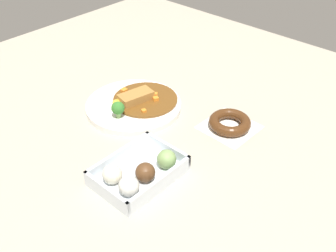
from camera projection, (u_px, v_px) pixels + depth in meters
ground_plane at (144, 121)px, 1.13m from camera, size 1.60×1.60×0.00m
curry_plate at (135, 104)px, 1.18m from camera, size 0.28×0.28×0.07m
donut_box at (139, 173)px, 0.93m from camera, size 0.21×0.15×0.06m
chocolate_ring_donut at (230, 123)px, 1.10m from camera, size 0.14×0.14×0.03m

